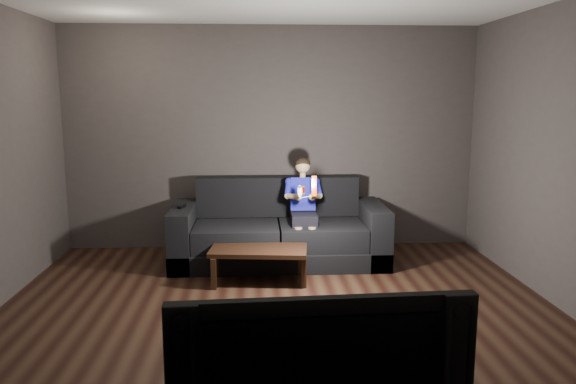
{
  "coord_description": "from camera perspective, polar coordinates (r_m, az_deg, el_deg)",
  "views": [
    {
      "loc": [
        -0.19,
        -4.37,
        1.89
      ],
      "look_at": [
        0.15,
        1.55,
        0.85
      ],
      "focal_mm": 35.0,
      "sensor_mm": 36.0,
      "label": 1
    }
  ],
  "objects": [
    {
      "name": "wii_remote_black",
      "position": [
        6.29,
        -10.73,
        -1.44
      ],
      "size": [
        0.08,
        0.17,
        0.03
      ],
      "color": "black",
      "rests_on": "sofa"
    },
    {
      "name": "wii_remote_red",
      "position": [
        5.84,
        2.67,
        0.61
      ],
      "size": [
        0.06,
        0.08,
        0.21
      ],
      "color": "red",
      "rests_on": "child"
    },
    {
      "name": "back_wall",
      "position": [
        6.89,
        -1.7,
        5.45
      ],
      "size": [
        5.0,
        0.04,
        2.7
      ],
      "primitive_type": "cube",
      "color": "#3E3836",
      "rests_on": "ground"
    },
    {
      "name": "child",
      "position": [
        6.26,
        1.57,
        -0.71
      ],
      "size": [
        0.42,
        0.51,
        1.03
      ],
      "color": "black",
      "rests_on": "sofa"
    },
    {
      "name": "front_wall",
      "position": [
        1.95,
        2.36,
        -6.1
      ],
      "size": [
        5.0,
        0.04,
        2.7
      ],
      "primitive_type": "cube",
      "color": "#3E3836",
      "rests_on": "ground"
    },
    {
      "name": "tv",
      "position": [
        2.37,
        3.04,
        -17.38
      ],
      "size": [
        1.19,
        0.21,
        0.68
      ],
      "primitive_type": "imported",
      "rotation": [
        0.0,
        0.0,
        0.05
      ],
      "color": "black",
      "rests_on": "media_console"
    },
    {
      "name": "nunchuk_white",
      "position": [
        5.84,
        1.21,
        0.08
      ],
      "size": [
        0.06,
        0.08,
        0.14
      ],
      "color": "white",
      "rests_on": "child"
    },
    {
      "name": "coffee_table",
      "position": [
        5.7,
        -3.01,
        -6.18
      ],
      "size": [
        1.02,
        0.58,
        0.35
      ],
      "color": "black",
      "rests_on": "floor"
    },
    {
      "name": "floor",
      "position": [
        4.76,
        -0.77,
        -13.43
      ],
      "size": [
        5.0,
        5.0,
        0.0
      ],
      "primitive_type": "plane",
      "color": "black",
      "rests_on": "ground"
    },
    {
      "name": "sofa",
      "position": [
        6.41,
        -0.94,
        -4.4
      ],
      "size": [
        2.39,
        1.03,
        0.92
      ],
      "color": "black",
      "rests_on": "floor"
    }
  ]
}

